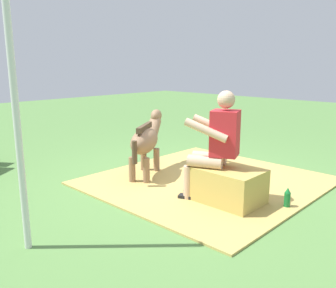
{
  "coord_description": "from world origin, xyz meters",
  "views": [
    {
      "loc": [
        -3.15,
        3.62,
        1.59
      ],
      "look_at": [
        0.06,
        0.25,
        0.55
      ],
      "focal_mm": 38.43,
      "sensor_mm": 36.0,
      "label": 1
    }
  ],
  "objects_px": {
    "hay_bale": "(227,186)",
    "pony_standing": "(146,140)",
    "soda_bottle": "(287,198)",
    "person_seated": "(215,142)",
    "tent_pole_left": "(16,108)"
  },
  "relations": [
    {
      "from": "hay_bale",
      "to": "pony_standing",
      "type": "distance_m",
      "value": 1.48
    },
    {
      "from": "pony_standing",
      "to": "soda_bottle",
      "type": "bearing_deg",
      "value": -172.92
    },
    {
      "from": "person_seated",
      "to": "pony_standing",
      "type": "xyz_separation_m",
      "value": [
        1.29,
        -0.12,
        -0.17
      ]
    },
    {
      "from": "person_seated",
      "to": "tent_pole_left",
      "type": "distance_m",
      "value": 2.17
    },
    {
      "from": "pony_standing",
      "to": "tent_pole_left",
      "type": "height_order",
      "value": "tent_pole_left"
    },
    {
      "from": "pony_standing",
      "to": "soda_bottle",
      "type": "xyz_separation_m",
      "value": [
        -2.03,
        -0.25,
        -0.41
      ]
    },
    {
      "from": "pony_standing",
      "to": "soda_bottle",
      "type": "distance_m",
      "value": 2.09
    },
    {
      "from": "person_seated",
      "to": "soda_bottle",
      "type": "relative_size",
      "value": 5.27
    },
    {
      "from": "hay_bale",
      "to": "person_seated",
      "type": "relative_size",
      "value": 0.61
    },
    {
      "from": "hay_bale",
      "to": "tent_pole_left",
      "type": "relative_size",
      "value": 0.32
    },
    {
      "from": "pony_standing",
      "to": "tent_pole_left",
      "type": "relative_size",
      "value": 0.48
    },
    {
      "from": "person_seated",
      "to": "soda_bottle",
      "type": "bearing_deg",
      "value": -153.43
    },
    {
      "from": "person_seated",
      "to": "soda_bottle",
      "type": "height_order",
      "value": "person_seated"
    },
    {
      "from": "person_seated",
      "to": "tent_pole_left",
      "type": "relative_size",
      "value": 0.53
    },
    {
      "from": "person_seated",
      "to": "hay_bale",
      "type": "bearing_deg",
      "value": -164.27
    }
  ]
}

